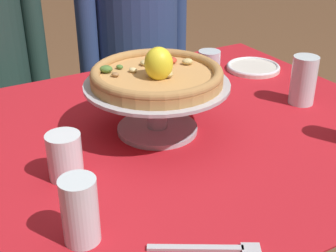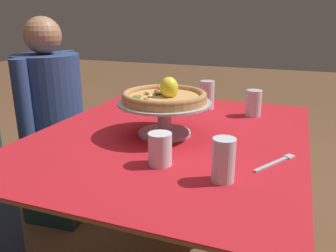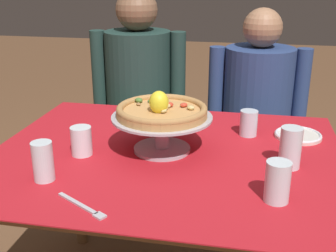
# 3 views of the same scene
# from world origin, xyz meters

# --- Properties ---
(dining_table) EXTENTS (1.22, 0.99, 0.73)m
(dining_table) POSITION_xyz_m (0.00, 0.00, 0.63)
(dining_table) COLOR olive
(dining_table) RESTS_ON ground
(pizza_stand) EXTENTS (0.35, 0.35, 0.13)m
(pizza_stand) POSITION_xyz_m (-0.02, 0.02, 0.81)
(pizza_stand) COLOR #B7B7C1
(pizza_stand) RESTS_ON dining_table
(pizza) EXTENTS (0.31, 0.31, 0.09)m
(pizza) POSITION_xyz_m (-0.02, 0.02, 0.88)
(pizza) COLOR tan
(pizza) RESTS_ON pizza_stand
(water_glass_front_right) EXTENTS (0.07, 0.07, 0.12)m
(water_glass_front_right) POSITION_xyz_m (0.36, -0.26, 0.78)
(water_glass_front_right) COLOR silver
(water_glass_front_right) RESTS_ON dining_table
(water_glass_front_left) EXTENTS (0.06, 0.06, 0.12)m
(water_glass_front_left) POSITION_xyz_m (-0.32, -0.27, 0.78)
(water_glass_front_left) COLOR silver
(water_glass_front_left) RESTS_ON dining_table
(water_glass_side_left) EXTENTS (0.07, 0.07, 0.10)m
(water_glass_side_left) POSITION_xyz_m (-0.28, -0.07, 0.77)
(water_glass_side_left) COLOR white
(water_glass_side_left) RESTS_ON dining_table
(water_glass_side_right) EXTENTS (0.07, 0.07, 0.14)m
(water_glass_side_right) POSITION_xyz_m (0.41, -0.03, 0.79)
(water_glass_side_right) COLOR silver
(water_glass_side_right) RESTS_ON dining_table
(water_glass_back_right) EXTENTS (0.07, 0.07, 0.10)m
(water_glass_back_right) POSITION_xyz_m (0.28, 0.23, 0.77)
(water_glass_back_right) COLOR silver
(water_glass_back_right) RESTS_ON dining_table
(side_plate) EXTENTS (0.18, 0.18, 0.02)m
(side_plate) POSITION_xyz_m (0.46, 0.24, 0.74)
(side_plate) COLOR silver
(side_plate) RESTS_ON dining_table
(dinner_fork) EXTENTS (0.17, 0.11, 0.01)m
(dinner_fork) POSITION_xyz_m (-0.15, -0.40, 0.73)
(dinner_fork) COLOR #B7B7C1
(dinner_fork) RESTS_ON dining_table
(diner_left) EXTENTS (0.50, 0.37, 1.24)m
(diner_left) POSITION_xyz_m (-0.31, 0.80, 0.61)
(diner_left) COLOR navy
(diner_left) RESTS_ON ground
(diner_right) EXTENTS (0.51, 0.37, 1.16)m
(diner_right) POSITION_xyz_m (0.31, 0.82, 0.56)
(diner_right) COLOR #1E3833
(diner_right) RESTS_ON ground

